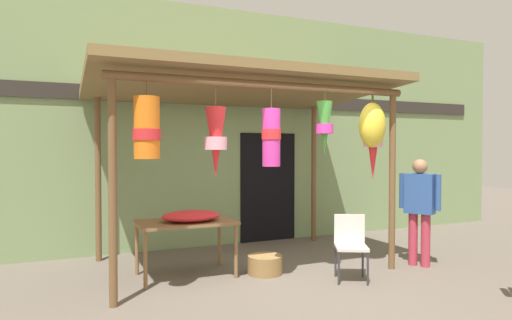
{
  "coord_description": "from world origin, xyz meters",
  "views": [
    {
      "loc": [
        -2.67,
        -5.17,
        1.72
      ],
      "look_at": [
        0.09,
        1.14,
        1.54
      ],
      "focal_mm": 31.04,
      "sensor_mm": 36.0,
      "label": 1
    }
  ],
  "objects": [
    {
      "name": "shop_facade",
      "position": [
        0.0,
        2.38,
        2.1
      ],
      "size": [
        12.86,
        0.29,
        4.2
      ],
      "color": "#7A9360",
      "rests_on": "ground_plane"
    },
    {
      "name": "vendor_in_orange",
      "position": [
        2.1,
        -0.24,
        0.92
      ],
      "size": [
        0.39,
        0.52,
        1.56
      ],
      "color": "#B23347",
      "rests_on": "ground_plane"
    },
    {
      "name": "market_stall_canopy",
      "position": [
        -0.22,
        0.66,
        2.42
      ],
      "size": [
        4.3,
        2.65,
        2.77
      ],
      "color": "brown",
      "rests_on": "ground_plane"
    },
    {
      "name": "flower_heap_on_table",
      "position": [
        -1.1,
        0.52,
        0.82
      ],
      "size": [
        0.78,
        0.54,
        0.14
      ],
      "color": "red",
      "rests_on": "display_table"
    },
    {
      "name": "folding_chair",
      "position": [
        0.78,
        -0.39,
        0.5
      ],
      "size": [
        0.54,
        0.54,
        0.84
      ],
      "color": "beige",
      "rests_on": "ground_plane"
    },
    {
      "name": "display_table",
      "position": [
        -1.17,
        0.6,
        0.67
      ],
      "size": [
        1.28,
        0.78,
        0.75
      ],
      "color": "brown",
      "rests_on": "ground_plane"
    },
    {
      "name": "ground_plane",
      "position": [
        0.0,
        0.0,
        0.0
      ],
      "size": [
        30.0,
        30.0,
        0.0
      ],
      "primitive_type": "plane",
      "color": "#60564C"
    },
    {
      "name": "wicker_basket_by_table",
      "position": [
        -0.14,
        0.29,
        0.13
      ],
      "size": [
        0.48,
        0.48,
        0.25
      ],
      "primitive_type": "cylinder",
      "color": "olive",
      "rests_on": "ground_plane"
    }
  ]
}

